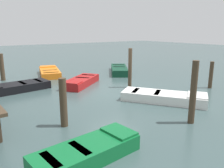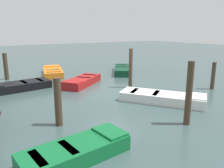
# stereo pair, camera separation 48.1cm
# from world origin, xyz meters

# --- Properties ---
(ground_plane) EXTENTS (80.00, 80.00, 0.00)m
(ground_plane) POSITION_xyz_m (0.00, 0.00, 0.00)
(ground_plane) COLOR #384C4C
(rowboat_white) EXTENTS (3.63, 3.00, 0.46)m
(rowboat_white) POSITION_xyz_m (-2.86, -0.77, 0.22)
(rowboat_white) COLOR silver
(rowboat_white) RESTS_ON ground_plane
(rowboat_black) EXTENTS (1.53, 3.22, 0.46)m
(rowboat_black) POSITION_xyz_m (2.79, 4.03, 0.22)
(rowboat_black) COLOR black
(rowboat_black) RESTS_ON ground_plane
(rowboat_dark_green) EXTENTS (3.66, 3.00, 0.46)m
(rowboat_dark_green) POSITION_xyz_m (3.81, -3.39, 0.22)
(rowboat_dark_green) COLOR #0C3823
(rowboat_dark_green) RESTS_ON ground_plane
(rowboat_green) EXTENTS (1.26, 2.78, 0.46)m
(rowboat_green) POSITION_xyz_m (-4.91, 4.25, 0.22)
(rowboat_green) COLOR #0F602D
(rowboat_green) RESTS_ON ground_plane
(rowboat_red) EXTENTS (2.70, 3.07, 0.46)m
(rowboat_red) POSITION_xyz_m (1.98, 0.78, 0.22)
(rowboat_red) COLOR maroon
(rowboat_red) RESTS_ON ground_plane
(rowboat_orange) EXTENTS (3.52, 2.08, 0.46)m
(rowboat_orange) POSITION_xyz_m (5.92, 1.14, 0.22)
(rowboat_orange) COLOR orange
(rowboat_orange) RESTS_ON ground_plane
(mooring_piling_near_left) EXTENTS (0.27, 0.27, 1.67)m
(mooring_piling_near_left) POSITION_xyz_m (5.99, 4.13, 0.84)
(mooring_piling_near_left) COLOR #423323
(mooring_piling_near_left) RESTS_ON ground_plane
(mooring_piling_far_left) EXTENTS (0.24, 0.24, 1.62)m
(mooring_piling_far_left) POSITION_xyz_m (-2.73, 3.89, 0.81)
(mooring_piling_far_left) COLOR #423323
(mooring_piling_far_left) RESTS_ON ground_plane
(mooring_piling_center) EXTENTS (0.21, 0.21, 1.45)m
(mooring_piling_center) POSITION_xyz_m (-2.68, -4.66, 0.73)
(mooring_piling_center) COLOR #423323
(mooring_piling_center) RESTS_ON ground_plane
(mooring_piling_near_right) EXTENTS (0.21, 0.21, 2.14)m
(mooring_piling_near_right) POSITION_xyz_m (-5.00, 0.27, 1.07)
(mooring_piling_near_right) COLOR #423323
(mooring_piling_near_right) RESTS_ON ground_plane
(mooring_piling_far_right) EXTENTS (0.20, 0.20, 2.14)m
(mooring_piling_far_right) POSITION_xyz_m (-0.02, -1.19, 1.07)
(mooring_piling_far_right) COLOR #423323
(mooring_piling_far_right) RESTS_ON ground_plane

